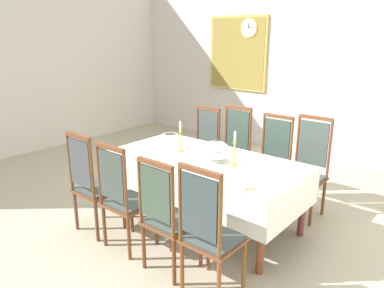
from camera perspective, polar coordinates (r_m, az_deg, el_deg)
The scene contains 24 objects.
ground at distance 4.36m, azimuth 1.88°, elevation -12.24°, with size 8.16×6.30×0.04m, color #B4AC93.
back_wall at distance 6.64m, azimuth 19.82°, elevation 12.00°, with size 8.16×0.08×3.32m, color silver.
left_wall at distance 7.15m, azimuth -25.39°, elevation 11.66°, with size 0.08×6.30×3.32m, color silver.
dining_table at distance 4.07m, azimuth 2.12°, elevation -3.28°, with size 2.14×1.06×0.77m.
tablecloth at distance 4.08m, azimuth 2.11°, elevation -3.62°, with size 2.16×1.08×0.39m.
chair_south_a at distance 4.06m, azimuth -15.18°, elevation -5.81°, with size 0.44×0.42×1.13m.
chair_north_a at distance 5.28m, azimuth 1.66°, elevation -0.15°, with size 0.44×0.42×1.10m.
chair_south_b at distance 3.69m, azimuth -10.58°, elevation -7.95°, with size 0.44×0.42×1.11m.
chair_north_b at distance 4.99m, azimuth 6.26°, elevation -0.96°, with size 0.44×0.42×1.17m.
chair_south_c at distance 3.30m, azimuth -3.95°, elevation -10.92°, with size 0.44×0.42×1.09m.
chair_north_c at distance 4.71m, azimuth 12.14°, elevation -2.48°, with size 0.44×0.42×1.13m.
chair_south_d at distance 3.02m, azimuth 2.61°, elevation -13.33°, with size 0.44×0.42×1.15m.
chair_north_d at distance 4.52m, azimuth 17.42°, elevation -3.47°, with size 0.44×0.42×1.18m.
soup_tureen at distance 3.94m, azimuth 3.65°, elevation -1.07°, with size 0.30×0.30×0.23m.
candlestick_west at distance 4.23m, azimuth -1.82°, elevation 0.69°, with size 0.07×0.07×0.36m.
candlestick_east at distance 3.79m, azimuth 6.59°, elevation -1.25°, with size 0.07×0.07×0.37m.
bowl_near_left at distance 3.32m, azimuth 7.35°, elevation -6.31°, with size 0.16×0.16×0.03m.
bowl_near_right at distance 3.96m, azimuth -5.25°, elevation -2.40°, with size 0.16×0.16×0.04m.
bowl_far_left at distance 4.91m, azimuth -3.42°, elevation 1.41°, with size 0.20×0.20×0.04m.
bowl_far_right at distance 3.50m, azimuth 4.51°, elevation -4.93°, with size 0.20×0.20×0.04m.
spoon_primary at distance 3.29m, azimuth 9.27°, elevation -6.88°, with size 0.04×0.18×0.01m.
spoon_secondary at distance 4.05m, azimuth -6.03°, elevation -2.21°, with size 0.05×0.18×0.01m.
mounted_clock at distance 7.20m, azimuth 8.88°, elevation 17.34°, with size 0.36×0.06×0.36m.
framed_painting at distance 7.35m, azimuth 7.05°, elevation 13.75°, with size 1.27×0.05×1.39m.
Camera 1 is at (2.36, -3.00, 2.08)m, focal length 34.42 mm.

